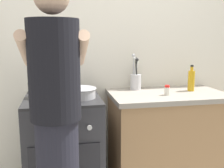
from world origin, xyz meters
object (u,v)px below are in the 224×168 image
pot (44,90)px  mixing_bowl (80,92)px  spice_bottle (167,90)px  person (56,125)px  oil_bottle (191,80)px  utensil_crock (136,79)px  stove_range (64,150)px

pot → mixing_bowl: (0.28, -0.08, -0.02)m
spice_bottle → person: 1.02m
spice_bottle → oil_bottle: (0.28, 0.13, 0.06)m
utensil_crock → oil_bottle: size_ratio=1.41×
stove_range → oil_bottle: 1.26m
mixing_bowl → spice_bottle: 0.72m
stove_range → spice_bottle: spice_bottle is taller
stove_range → spice_bottle: 0.99m
pot → person: size_ratio=0.15×
oil_bottle → spice_bottle: bearing=-155.9°
oil_bottle → person: size_ratio=0.14×
stove_range → oil_bottle: (1.14, 0.04, 0.55)m
stove_range → person: 0.69m
mixing_bowl → oil_bottle: size_ratio=1.10×
pot → utensil_crock: bearing=12.1°
stove_range → mixing_bowl: (0.14, -0.05, 0.50)m
spice_bottle → person: (-0.90, -0.47, -0.08)m
utensil_crock → person: size_ratio=0.19×
stove_range → mixing_bowl: mixing_bowl is taller
mixing_bowl → spice_bottle: (0.72, -0.04, -0.00)m
oil_bottle → mixing_bowl: bearing=-175.1°
stove_range → utensil_crock: bearing=17.0°
mixing_bowl → spice_bottle: bearing=-3.2°
mixing_bowl → oil_bottle: (1.00, 0.09, 0.05)m
stove_range → person: person is taller
utensil_crock → pot: bearing=-167.9°
spice_bottle → person: person is taller
mixing_bowl → utensil_crock: utensil_crock is taller
mixing_bowl → spice_bottle: size_ratio=3.03×
mixing_bowl → utensil_crock: size_ratio=0.78×
person → mixing_bowl: bearing=70.0°
oil_bottle → pot: bearing=-179.6°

